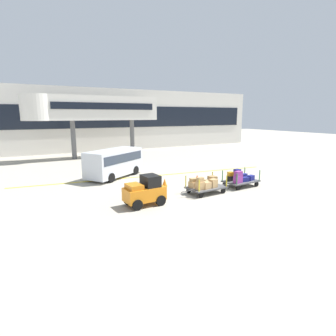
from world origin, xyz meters
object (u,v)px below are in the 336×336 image
(baggage_cart_middle, at_px, (240,179))
(safety_cone_far, at_px, (165,182))
(baggage_tug, at_px, (145,191))
(safety_cone_near, at_px, (197,179))
(baggage_cart_lead, at_px, (205,185))
(shuttle_van, at_px, (114,161))

(baggage_cart_middle, height_order, safety_cone_far, baggage_cart_middle)
(baggage_tug, relative_size, baggage_cart_middle, 0.71)
(safety_cone_near, bearing_deg, baggage_cart_middle, -51.10)
(safety_cone_far, bearing_deg, baggage_cart_lead, -60.78)
(baggage_cart_lead, height_order, safety_cone_far, baggage_cart_lead)
(shuttle_van, bearing_deg, baggage_tug, -94.46)
(baggage_cart_middle, bearing_deg, baggage_cart_lead, -176.50)
(baggage_cart_middle, xyz_separation_m, safety_cone_near, (-1.85, 2.30, -0.27))
(baggage_cart_lead, height_order, baggage_cart_middle, baggage_cart_middle)
(baggage_cart_lead, bearing_deg, baggage_tug, -175.61)
(baggage_tug, bearing_deg, baggage_cart_lead, 4.39)
(baggage_tug, xyz_separation_m, baggage_cart_lead, (4.07, 0.31, -0.21))
(baggage_tug, height_order, shuttle_van, shuttle_van)
(baggage_cart_middle, xyz_separation_m, shuttle_van, (-6.48, 6.70, 0.69))
(baggage_cart_middle, height_order, shuttle_van, shuttle_van)
(baggage_cart_middle, relative_size, safety_cone_far, 5.53)
(baggage_tug, bearing_deg, safety_cone_near, 28.24)
(safety_cone_far, bearing_deg, safety_cone_near, -1.53)
(shuttle_van, bearing_deg, baggage_cart_lead, -63.01)
(baggage_cart_middle, relative_size, safety_cone_near, 5.53)
(safety_cone_near, bearing_deg, shuttle_van, 136.43)
(baggage_cart_middle, distance_m, safety_cone_far, 5.00)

